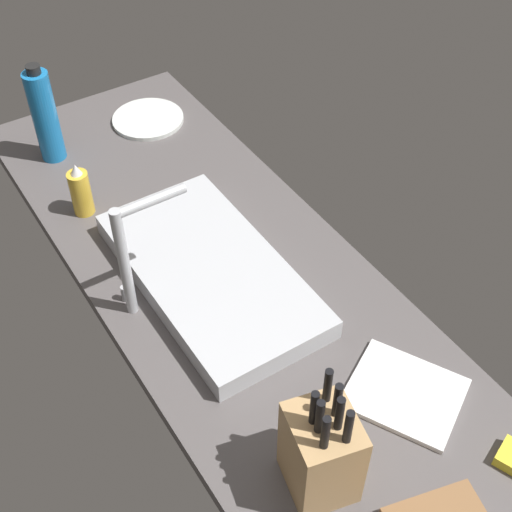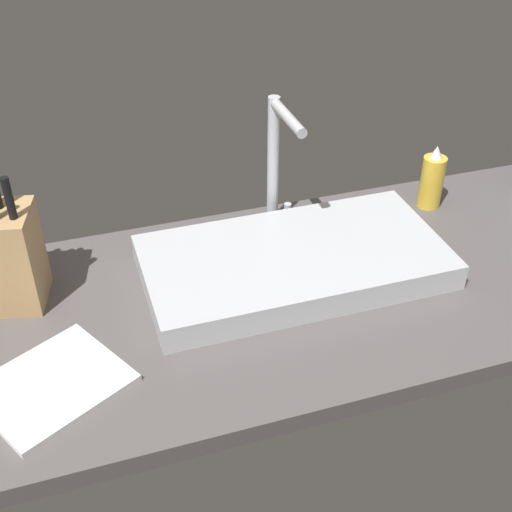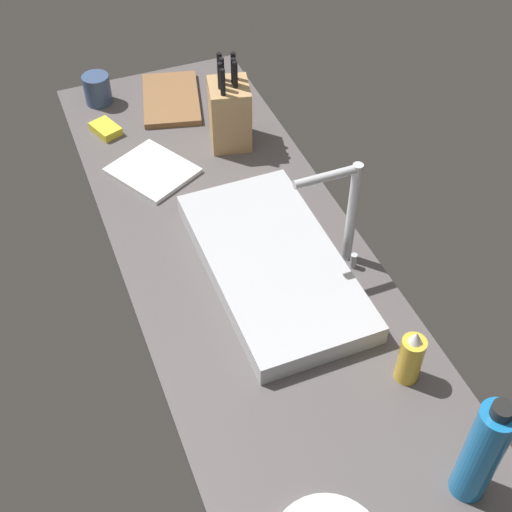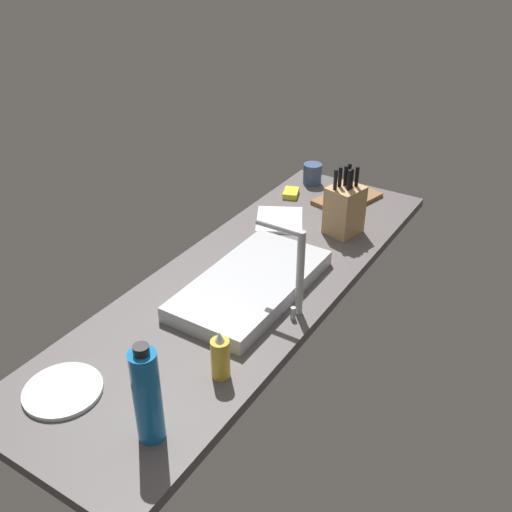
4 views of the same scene
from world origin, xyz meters
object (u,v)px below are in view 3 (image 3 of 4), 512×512
soap_bottle (411,358)px  water_bottle (482,452)px  coffee_mug (97,89)px  dish_sponge (106,129)px  sink_basin (273,264)px  cutting_board (171,99)px  faucet (346,207)px  knife_block (230,113)px  dish_towel (153,171)px

soap_bottle → water_bottle: 26.44cm
coffee_mug → water_bottle: bearing=13.2°
dish_sponge → coffee_mug: bearing=173.9°
sink_basin → water_bottle: water_bottle is taller
water_bottle → coffee_mug: size_ratio=3.01×
soap_bottle → cutting_board: bearing=-172.0°
faucet → cutting_board: faucet is taller
faucet → coffee_mug: size_ratio=3.12×
knife_block → dish_towel: bearing=-64.8°
knife_block → coffee_mug: (-33.87, -30.78, -5.29)cm
dish_towel → coffee_mug: coffee_mug is taller
faucet → dish_sponge: size_ratio=3.17×
soap_bottle → coffee_mug: soap_bottle is taller
faucet → coffee_mug: (-87.90, -39.09, -12.54)cm
knife_block → dish_sponge: size_ratio=2.93×
dish_towel → soap_bottle: bearing=20.2°
sink_basin → dish_towel: 49.54cm
dish_sponge → faucet: bearing=29.7°
sink_basin → cutting_board: bearing=-178.7°
dish_towel → coffee_mug: (-39.12, -5.97, 3.97)cm
water_bottle → dish_sponge: 138.20cm
coffee_mug → dish_towel: bearing=8.7°
faucet → soap_bottle: bearing=-3.4°
faucet → cutting_board: bearing=-167.1°
sink_basin → faucet: size_ratio=2.01×
faucet → soap_bottle: faucet is taller
faucet → knife_block: faucet is taller
cutting_board → water_bottle: (141.10, 14.19, 12.13)cm
water_bottle → soap_bottle: bearing=175.4°
knife_block → cutting_board: bearing=-145.7°
faucet → dish_sponge: (-71.69, -40.84, -15.91)cm
soap_bottle → dish_towel: (-84.29, -31.00, -5.80)cm
sink_basin → coffee_mug: size_ratio=6.27×
soap_bottle → water_bottle: size_ratio=0.53×
soap_bottle → dish_sponge: soap_bottle is taller
sink_basin → dish_sponge: 73.68cm
water_bottle → dish_sponge: water_bottle is taller
knife_block → dish_towel: 27.00cm
knife_block → water_bottle: (115.05, 4.16, 3.16)cm
cutting_board → dish_towel: (31.29, -14.79, -0.30)cm
water_bottle → coffee_mug: bearing=-166.8°
knife_block → faucet: bearing=22.0°
coffee_mug → sink_basin: bearing=14.7°
cutting_board → dish_towel: cutting_board is taller
water_bottle → dish_sponge: size_ratio=3.06×
water_bottle → dish_towel: size_ratio=1.30×
sink_basin → dish_sponge: bearing=-160.8°
sink_basin → dish_sponge: (-69.55, -24.26, -1.41)cm
cutting_board → coffee_mug: (-7.82, -20.76, 3.67)cm
knife_block → soap_bottle: knife_block is taller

